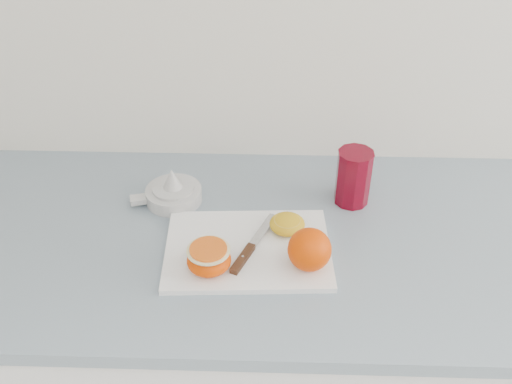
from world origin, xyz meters
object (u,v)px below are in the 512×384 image
cutting_board (248,249)px  half_orange (209,259)px  citrus_juicer (173,192)px  red_tumbler (353,179)px  counter (252,366)px

cutting_board → half_orange: 0.10m
cutting_board → citrus_juicer: 0.24m
half_orange → red_tumbler: bearing=39.3°
cutting_board → half_orange: half_orange is taller
counter → cutting_board: bearing=-95.0°
cutting_board → citrus_juicer: size_ratio=2.07×
counter → red_tumbler: bearing=28.1°
cutting_board → red_tumbler: (0.22, 0.17, 0.05)m
counter → half_orange: 0.50m
cutting_board → citrus_juicer: bearing=136.6°
cutting_board → half_orange: (-0.07, -0.06, 0.03)m
half_orange → citrus_juicer: citrus_juicer is taller
half_orange → cutting_board: bearing=42.4°
counter → cutting_board: 0.45m
counter → cutting_board: (-0.01, -0.06, 0.45)m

